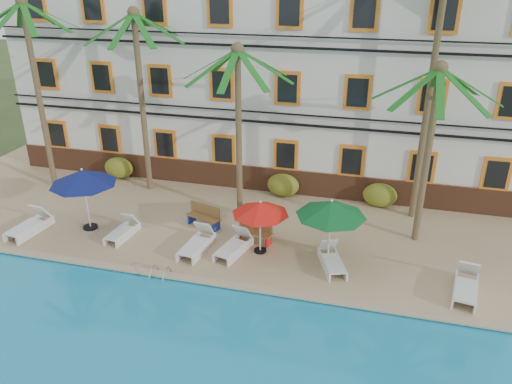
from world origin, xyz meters
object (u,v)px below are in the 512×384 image
(palm_b, at_px, (140,78))
(umbrella_red, at_px, (260,208))
(palm_a, at_px, (34,71))
(bench_left, at_px, (205,216))
(lounger_e, at_px, (332,260))
(pool_ladder, at_px, (161,277))
(lounger_f, at_px, (466,286))
(bench_right, at_px, (255,230))
(lounger_c, at_px, (197,243))
(umbrella_blue, at_px, (83,177))
(palm_c, at_px, (238,108))
(lounger_a, at_px, (30,225))
(lounger_b, at_px, (123,230))
(umbrella_green, at_px, (331,209))
(palm_d, at_px, (434,63))
(palm_e, at_px, (431,129))
(lounger_d, at_px, (234,245))

(palm_b, xyz_separation_m, umbrella_red, (6.59, -4.29, -3.51))
(palm_a, xyz_separation_m, bench_left, (8.53, -1.99, -5.10))
(lounger_e, height_order, pool_ladder, lounger_e)
(lounger_f, bearing_deg, palm_b, 159.41)
(palm_b, relative_size, lounger_f, 3.94)
(palm_a, distance_m, bench_right, 12.28)
(lounger_f, height_order, bench_left, lounger_f)
(lounger_c, height_order, bench_right, lounger_c)
(palm_b, relative_size, umbrella_blue, 3.14)
(palm_a, xyz_separation_m, palm_c, (9.63, -0.61, -0.86))
(lounger_a, relative_size, pool_ladder, 2.87)
(lounger_a, height_order, bench_left, lounger_a)
(palm_c, bearing_deg, lounger_a, -154.76)
(lounger_e, bearing_deg, lounger_b, 179.35)
(palm_c, relative_size, pool_ladder, 9.76)
(palm_a, distance_m, palm_c, 9.69)
(lounger_b, bearing_deg, umbrella_red, 2.77)
(lounger_a, bearing_deg, palm_c, 25.24)
(palm_b, distance_m, lounger_a, 7.74)
(umbrella_green, bearing_deg, lounger_c, -174.36)
(bench_left, bearing_deg, lounger_b, -149.71)
(pool_ladder, bearing_deg, palm_d, 39.16)
(lounger_e, distance_m, bench_left, 5.74)
(palm_b, distance_m, umbrella_blue, 5.30)
(palm_c, distance_m, lounger_b, 6.70)
(lounger_c, bearing_deg, lounger_f, -2.22)
(palm_c, height_order, lounger_f, palm_c)
(umbrella_blue, bearing_deg, bench_left, 17.14)
(palm_e, relative_size, lounger_c, 3.35)
(palm_c, distance_m, lounger_f, 10.51)
(lounger_b, height_order, lounger_d, lounger_d)
(lounger_b, bearing_deg, lounger_d, -0.50)
(palm_d, bearing_deg, palm_c, -166.81)
(lounger_b, height_order, bench_right, bench_right)
(palm_b, bearing_deg, bench_right, -29.75)
(palm_b, relative_size, palm_d, 0.80)
(palm_b, bearing_deg, lounger_e, -26.51)
(umbrella_red, height_order, bench_right, umbrella_red)
(palm_e, bearing_deg, lounger_e, -136.33)
(lounger_a, distance_m, lounger_c, 7.07)
(palm_c, xyz_separation_m, umbrella_green, (4.18, -2.82, -2.57))
(palm_d, xyz_separation_m, pool_ladder, (-8.58, -6.99, -6.51))
(palm_d, xyz_separation_m, lounger_d, (-6.56, -4.80, -6.21))
(palm_c, relative_size, umbrella_blue, 2.73)
(lounger_a, distance_m, lounger_b, 3.87)
(palm_b, relative_size, palm_c, 1.15)
(umbrella_red, xyz_separation_m, bench_right, (-0.39, 0.75, -1.35))
(palm_a, relative_size, lounger_c, 4.21)
(umbrella_green, distance_m, lounger_d, 3.96)
(palm_b, xyz_separation_m, lounger_b, (1.00, -4.56, -5.06))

